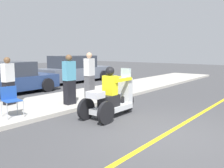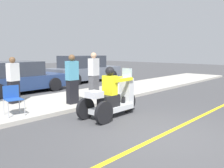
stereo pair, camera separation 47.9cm
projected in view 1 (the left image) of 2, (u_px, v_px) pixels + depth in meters
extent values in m
plane|color=#424244|center=(166.00, 134.00, 5.76)|extent=(60.00, 60.00, 0.00)
cube|color=gold|center=(174.00, 129.00, 6.14)|extent=(24.00, 0.12, 0.01)
cube|color=#B2ADA3|center=(42.00, 105.00, 8.55)|extent=(28.00, 2.80, 0.12)
cylinder|color=black|center=(127.00, 102.00, 7.90)|extent=(0.61, 0.10, 0.61)
cylinder|color=black|center=(106.00, 113.00, 6.51)|extent=(0.61, 0.10, 0.61)
cylinder|color=black|center=(86.00, 109.00, 6.94)|extent=(0.61, 0.10, 0.61)
cube|color=silver|center=(112.00, 108.00, 7.29)|extent=(1.44, 0.50, 0.15)
cube|color=black|center=(109.00, 101.00, 7.15)|extent=(0.58, 0.39, 0.34)
cube|color=silver|center=(125.00, 92.00, 7.78)|extent=(0.24, 0.39, 0.91)
cube|color=silver|center=(126.00, 73.00, 7.71)|extent=(0.03, 0.36, 0.30)
cube|color=silver|center=(95.00, 95.00, 6.66)|extent=(0.36, 0.39, 0.18)
cube|color=yellow|center=(110.00, 85.00, 7.13)|extent=(0.26, 0.38, 0.55)
sphere|color=black|center=(110.00, 71.00, 7.07)|extent=(0.26, 0.26, 0.26)
cube|color=#515156|center=(116.00, 100.00, 7.22)|extent=(0.14, 0.14, 0.34)
cube|color=#515156|center=(110.00, 99.00, 7.36)|extent=(0.14, 0.14, 0.34)
cube|color=yellow|center=(124.00, 80.00, 7.29)|extent=(0.77, 0.09, 0.09)
cube|color=yellow|center=(113.00, 79.00, 7.53)|extent=(0.77, 0.09, 0.09)
cube|color=black|center=(9.00, 93.00, 8.35)|extent=(0.38, 0.28, 0.77)
cube|color=silver|center=(8.00, 73.00, 8.26)|extent=(0.41, 0.29, 0.61)
sphere|color=brown|center=(7.00, 60.00, 8.20)|extent=(0.21, 0.21, 0.21)
cube|color=#515156|center=(90.00, 86.00, 9.69)|extent=(0.40, 0.30, 0.84)
cube|color=silver|center=(89.00, 67.00, 9.59)|extent=(0.45, 0.31, 0.66)
sphere|color=tan|center=(89.00, 55.00, 9.53)|extent=(0.23, 0.23, 0.23)
cube|color=black|center=(70.00, 92.00, 8.41)|extent=(0.37, 0.26, 0.81)
cube|color=#4C99B7|center=(69.00, 71.00, 8.31)|extent=(0.41, 0.27, 0.64)
sphere|color=brown|center=(69.00, 58.00, 8.25)|extent=(0.22, 0.22, 0.22)
cylinder|color=#A5A8AD|center=(7.00, 112.00, 6.50)|extent=(0.02, 0.02, 0.44)
cylinder|color=#A5A8AD|center=(24.00, 109.00, 6.79)|extent=(0.02, 0.02, 0.44)
cylinder|color=#A5A8AD|center=(1.00, 109.00, 6.82)|extent=(0.02, 0.02, 0.44)
cylinder|color=#A5A8AD|center=(17.00, 106.00, 7.11)|extent=(0.02, 0.02, 0.44)
cube|color=#1E479E|center=(12.00, 101.00, 6.77)|extent=(0.51, 0.51, 0.02)
cube|color=#1E479E|center=(9.00, 93.00, 6.91)|extent=(0.44, 0.10, 0.38)
cube|color=slate|center=(76.00, 73.00, 15.46)|extent=(4.72, 1.84, 0.71)
cube|color=#2D333D|center=(73.00, 62.00, 15.18)|extent=(2.60, 1.66, 0.72)
cylinder|color=black|center=(103.00, 75.00, 16.13)|extent=(0.64, 0.22, 0.64)
cylinder|color=black|center=(83.00, 74.00, 17.25)|extent=(0.64, 0.22, 0.64)
cylinder|color=black|center=(67.00, 80.00, 13.73)|extent=(0.64, 0.22, 0.64)
cylinder|color=black|center=(46.00, 78.00, 14.85)|extent=(0.64, 0.22, 0.64)
cube|color=navy|center=(10.00, 83.00, 11.13)|extent=(4.21, 1.77, 0.61)
cube|color=#2D333D|center=(4.00, 69.00, 10.88)|extent=(2.32, 1.59, 0.64)
cylinder|color=black|center=(47.00, 85.00, 11.68)|extent=(0.64, 0.22, 0.64)
cylinder|color=black|center=(26.00, 82.00, 12.76)|extent=(0.64, 0.22, 0.64)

